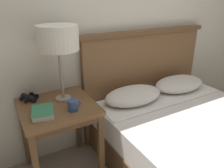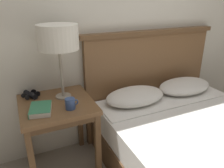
# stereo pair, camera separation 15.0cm
# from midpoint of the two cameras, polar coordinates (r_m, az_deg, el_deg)

# --- Properties ---
(wall_back) EXTENTS (8.00, 0.06, 2.60)m
(wall_back) POSITION_cam_midpoint_polar(r_m,az_deg,el_deg) (2.16, -2.47, 17.30)
(wall_back) COLOR beige
(wall_back) RESTS_ON ground_plane
(nightstand) EXTENTS (0.58, 0.58, 0.67)m
(nightstand) POSITION_cam_midpoint_polar(r_m,az_deg,el_deg) (1.86, -16.20, -7.72)
(nightstand) COLOR brown
(nightstand) RESTS_ON ground_plane
(bed) EXTENTS (1.53, 1.79, 1.16)m
(bed) POSITION_cam_midpoint_polar(r_m,az_deg,el_deg) (2.10, 19.10, -13.70)
(bed) COLOR #4E3520
(bed) RESTS_ON ground_plane
(table_lamp) EXTENTS (0.32, 0.32, 0.61)m
(table_lamp) POSITION_cam_midpoint_polar(r_m,az_deg,el_deg) (1.75, -16.44, 11.18)
(table_lamp) COLOR gray
(table_lamp) RESTS_ON nightstand
(book_on_nightstand) EXTENTS (0.19, 0.23, 0.04)m
(book_on_nightstand) POSITION_cam_midpoint_polar(r_m,az_deg,el_deg) (1.69, -20.19, -6.98)
(book_on_nightstand) COLOR silver
(book_on_nightstand) RESTS_ON nightstand
(binoculars_pair) EXTENTS (0.16, 0.16, 0.05)m
(binoculars_pair) POSITION_cam_midpoint_polar(r_m,az_deg,el_deg) (1.96, -22.97, -3.35)
(binoculars_pair) COLOR black
(binoculars_pair) RESTS_ON nightstand
(coffee_mug) EXTENTS (0.10, 0.08, 0.08)m
(coffee_mug) POSITION_cam_midpoint_polar(r_m,az_deg,el_deg) (1.68, -12.74, -5.49)
(coffee_mug) COLOR #334C84
(coffee_mug) RESTS_ON nightstand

